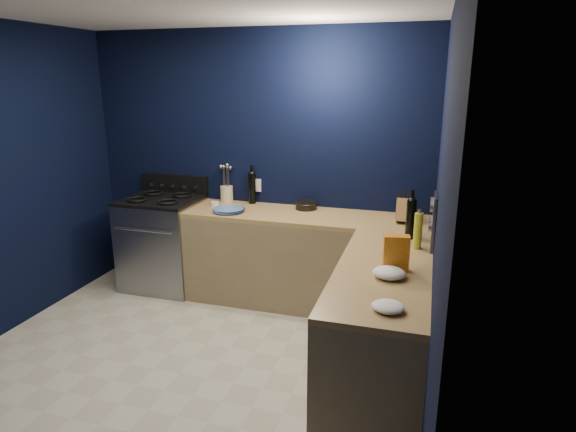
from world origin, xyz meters
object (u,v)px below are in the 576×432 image
at_px(crouton_bag, 396,253).
at_px(gas_range, 164,244).
at_px(knife_block, 403,210).
at_px(plate_stack, 229,210).
at_px(utensil_crock, 227,194).

bearing_deg(crouton_bag, gas_range, 143.72).
bearing_deg(knife_block, plate_stack, -174.00).
xyz_separation_m(gas_range, plate_stack, (0.80, -0.11, 0.46)).
relative_size(utensil_crock, crouton_bag, 0.65).
relative_size(plate_stack, utensil_crock, 1.81).
height_order(gas_range, utensil_crock, utensil_crock).
distance_m(utensil_crock, crouton_bag, 2.32).
relative_size(gas_range, crouton_bag, 3.75).
xyz_separation_m(knife_block, crouton_bag, (0.03, -1.20, 0.02)).
height_order(plate_stack, knife_block, knife_block).
bearing_deg(gas_range, crouton_bag, -25.34).
bearing_deg(crouton_bag, knife_block, 80.52).
distance_m(gas_range, plate_stack, 0.93).
bearing_deg(knife_block, utensil_crock, 173.40).
distance_m(gas_range, utensil_crock, 0.85).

